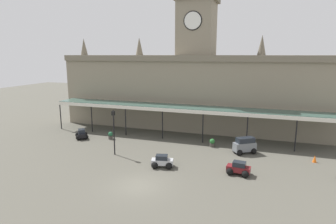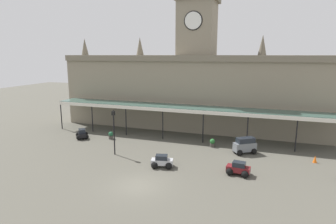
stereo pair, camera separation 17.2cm
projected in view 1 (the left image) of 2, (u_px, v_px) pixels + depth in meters
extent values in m
plane|color=#504E44|center=(139.00, 186.00, 23.09)|extent=(140.00, 140.00, 0.00)
cube|color=gray|center=(196.00, 92.00, 40.81)|extent=(38.63, 6.73, 10.41)
cube|color=#756C5B|center=(190.00, 58.00, 36.59)|extent=(38.63, 0.30, 0.80)
cube|color=gray|center=(197.00, 29.00, 39.07)|extent=(4.80, 4.80, 7.09)
cylinder|color=white|center=(193.00, 21.00, 36.62)|extent=(2.20, 0.12, 2.20)
cylinder|color=black|center=(193.00, 21.00, 36.66)|extent=(2.46, 0.06, 2.46)
cone|color=#675F50|center=(84.00, 47.00, 45.19)|extent=(1.10, 1.10, 2.60)
cone|color=#675F50|center=(139.00, 46.00, 42.21)|extent=(1.10, 1.10, 2.60)
cone|color=#675F50|center=(262.00, 45.00, 36.83)|extent=(1.10, 1.10, 2.60)
cube|color=#38564C|center=(185.00, 107.00, 35.88)|extent=(36.10, 3.20, 0.16)
cube|color=silver|center=(182.00, 111.00, 34.44)|extent=(36.10, 0.12, 0.44)
cylinder|color=black|center=(61.00, 116.00, 40.52)|extent=(0.14, 0.14, 3.89)
cylinder|color=black|center=(92.00, 118.00, 38.93)|extent=(0.14, 0.14, 3.89)
cylinder|color=black|center=(126.00, 121.00, 37.33)|extent=(0.14, 0.14, 3.89)
cylinder|color=black|center=(162.00, 124.00, 35.74)|extent=(0.14, 0.14, 3.89)
cylinder|color=black|center=(203.00, 127.00, 34.14)|extent=(0.14, 0.14, 3.89)
cylinder|color=black|center=(247.00, 130.00, 32.55)|extent=(0.14, 0.14, 3.89)
cylinder|color=black|center=(296.00, 134.00, 30.95)|extent=(0.14, 0.14, 3.89)
cube|color=maroon|center=(238.00, 169.00, 25.23)|extent=(2.13, 1.09, 0.50)
cube|color=#1E232B|center=(239.00, 164.00, 25.12)|extent=(1.18, 0.91, 0.42)
sphere|color=black|center=(230.00, 171.00, 25.15)|extent=(0.64, 0.64, 0.64)
sphere|color=black|center=(232.00, 168.00, 25.94)|extent=(0.64, 0.64, 0.64)
sphere|color=black|center=(245.00, 174.00, 24.60)|extent=(0.64, 0.64, 0.64)
sphere|color=black|center=(247.00, 170.00, 25.39)|extent=(0.64, 0.64, 0.64)
cube|color=black|center=(82.00, 134.00, 36.17)|extent=(1.97, 2.15, 0.50)
cube|color=#1E232B|center=(81.00, 131.00, 36.03)|extent=(1.31, 1.36, 0.42)
sphere|color=black|center=(78.00, 135.00, 36.68)|extent=(0.64, 0.64, 0.64)
sphere|color=black|center=(85.00, 134.00, 36.98)|extent=(0.64, 0.64, 0.64)
sphere|color=black|center=(78.00, 138.00, 35.44)|extent=(0.64, 0.64, 0.64)
sphere|color=black|center=(86.00, 137.00, 35.74)|extent=(0.64, 0.64, 0.64)
cube|color=#B2B5BA|center=(162.00, 162.00, 26.88)|extent=(2.20, 1.32, 0.50)
cube|color=#1E232B|center=(162.00, 157.00, 26.79)|extent=(1.25, 1.03, 0.42)
sphere|color=black|center=(170.00, 162.00, 27.29)|extent=(0.64, 0.64, 0.64)
sphere|color=black|center=(169.00, 166.00, 26.43)|extent=(0.64, 0.64, 0.64)
sphere|color=black|center=(156.00, 162.00, 27.41)|extent=(0.64, 0.64, 0.64)
sphere|color=black|center=(155.00, 165.00, 26.55)|extent=(0.64, 0.64, 0.64)
cube|color=slate|center=(245.00, 147.00, 30.59)|extent=(2.52, 2.14, 0.95)
cube|color=#1E232B|center=(245.00, 140.00, 30.45)|extent=(2.08, 1.82, 0.55)
sphere|color=black|center=(240.00, 153.00, 29.99)|extent=(0.64, 0.64, 0.64)
sphere|color=black|center=(235.00, 150.00, 30.89)|extent=(0.64, 0.64, 0.64)
sphere|color=black|center=(254.00, 151.00, 30.45)|extent=(0.64, 0.64, 0.64)
sphere|color=black|center=(249.00, 148.00, 31.35)|extent=(0.64, 0.64, 0.64)
cylinder|color=black|center=(114.00, 135.00, 29.93)|extent=(0.13, 0.13, 4.30)
cube|color=black|center=(113.00, 113.00, 29.46)|extent=(0.30, 0.30, 0.44)
sphere|color=black|center=(113.00, 111.00, 29.41)|extent=(0.14, 0.14, 0.14)
cone|color=orange|center=(315.00, 159.00, 28.12)|extent=(0.40, 0.40, 0.71)
cylinder|color=#47423D|center=(212.00, 145.00, 32.88)|extent=(0.56, 0.56, 0.42)
sphere|color=#296E30|center=(212.00, 141.00, 32.79)|extent=(0.60, 0.60, 0.60)
cylinder|color=#47423D|center=(111.00, 137.00, 35.87)|extent=(0.56, 0.56, 0.42)
sphere|color=#235A3A|center=(110.00, 134.00, 35.78)|extent=(0.60, 0.60, 0.60)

